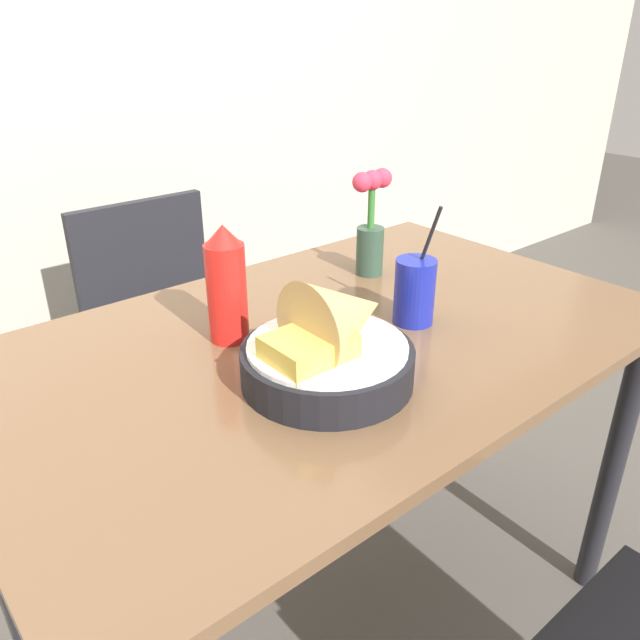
{
  "coord_description": "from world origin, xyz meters",
  "views": [
    {
      "loc": [
        -0.68,
        -0.78,
        1.29
      ],
      "look_at": [
        -0.06,
        -0.04,
        0.82
      ],
      "focal_mm": 35.0,
      "sensor_mm": 36.0,
      "label": 1
    }
  ],
  "objects_px": {
    "chair_far_window": "(163,321)",
    "food_basket": "(333,344)",
    "drink_cup": "(414,293)",
    "ketchup_bottle": "(226,285)",
    "flower_vase": "(371,225)"
  },
  "relations": [
    {
      "from": "chair_far_window",
      "to": "ketchup_bottle",
      "type": "distance_m",
      "value": 0.79
    },
    {
      "from": "chair_far_window",
      "to": "flower_vase",
      "type": "relative_size",
      "value": 3.52
    },
    {
      "from": "ketchup_bottle",
      "to": "flower_vase",
      "type": "bearing_deg",
      "value": 9.47
    },
    {
      "from": "chair_far_window",
      "to": "ketchup_bottle",
      "type": "height_order",
      "value": "ketchup_bottle"
    },
    {
      "from": "food_basket",
      "to": "ketchup_bottle",
      "type": "xyz_separation_m",
      "value": [
        -0.05,
        0.23,
        0.04
      ]
    },
    {
      "from": "food_basket",
      "to": "ketchup_bottle",
      "type": "distance_m",
      "value": 0.24
    },
    {
      "from": "food_basket",
      "to": "ketchup_bottle",
      "type": "bearing_deg",
      "value": 102.42
    },
    {
      "from": "ketchup_bottle",
      "to": "flower_vase",
      "type": "height_order",
      "value": "flower_vase"
    },
    {
      "from": "chair_far_window",
      "to": "food_basket",
      "type": "bearing_deg",
      "value": -97.97
    },
    {
      "from": "food_basket",
      "to": "flower_vase",
      "type": "xyz_separation_m",
      "value": [
        0.37,
        0.3,
        0.05
      ]
    },
    {
      "from": "chair_far_window",
      "to": "food_basket",
      "type": "xyz_separation_m",
      "value": [
        -0.13,
        -0.9,
        0.33
      ]
    },
    {
      "from": "food_basket",
      "to": "ketchup_bottle",
      "type": "relative_size",
      "value": 1.28
    },
    {
      "from": "chair_far_window",
      "to": "drink_cup",
      "type": "height_order",
      "value": "drink_cup"
    },
    {
      "from": "drink_cup",
      "to": "chair_far_window",
      "type": "bearing_deg",
      "value": 99.0
    },
    {
      "from": "drink_cup",
      "to": "flower_vase",
      "type": "distance_m",
      "value": 0.27
    }
  ]
}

